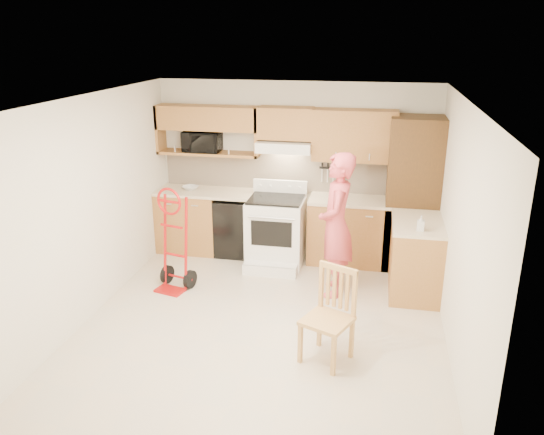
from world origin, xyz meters
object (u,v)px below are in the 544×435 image
(microwave, at_px, (202,141))
(person, at_px, (336,225))
(hand_truck, at_px, (172,245))
(range, at_px, (275,226))
(dining_chair, at_px, (327,317))

(microwave, height_order, person, person)
(person, bearing_deg, hand_truck, -83.88)
(range, bearing_deg, dining_chair, -66.84)
(person, xyz_separation_m, hand_truck, (-2.02, -0.30, -0.29))
(range, height_order, dining_chair, range)
(microwave, relative_size, person, 0.30)
(dining_chair, bearing_deg, hand_truck, 173.57)
(person, bearing_deg, range, -130.64)
(person, distance_m, hand_truck, 2.07)
(microwave, distance_m, person, 2.47)
(person, relative_size, hand_truck, 1.48)
(microwave, distance_m, range, 1.64)
(microwave, height_order, range, microwave)
(microwave, distance_m, hand_truck, 1.79)
(range, bearing_deg, microwave, 158.88)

